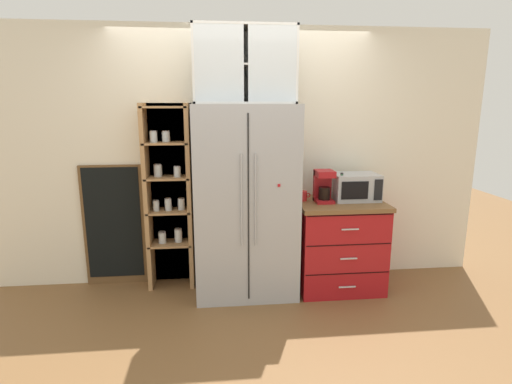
{
  "coord_description": "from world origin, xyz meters",
  "views": [
    {
      "loc": [
        -0.28,
        -3.65,
        1.81
      ],
      "look_at": [
        0.1,
        0.03,
        1.0
      ],
      "focal_mm": 28.08,
      "sensor_mm": 36.0,
      "label": 1
    }
  ],
  "objects_px": {
    "refrigerator": "(246,202)",
    "microwave": "(355,187)",
    "coffee_maker": "(323,186)",
    "chalkboard_menu": "(114,225)",
    "mug_red": "(303,196)",
    "bottle_green": "(341,189)"
  },
  "relations": [
    {
      "from": "refrigerator",
      "to": "microwave",
      "type": "relative_size",
      "value": 4.11
    },
    {
      "from": "refrigerator",
      "to": "chalkboard_menu",
      "type": "bearing_deg",
      "value": 166.98
    },
    {
      "from": "bottle_green",
      "to": "chalkboard_menu",
      "type": "xyz_separation_m",
      "value": [
        -2.22,
        0.32,
        -0.39
      ]
    },
    {
      "from": "mug_red",
      "to": "coffee_maker",
      "type": "bearing_deg",
      "value": -16.55
    },
    {
      "from": "refrigerator",
      "to": "bottle_green",
      "type": "bearing_deg",
      "value": -1.15
    },
    {
      "from": "microwave",
      "to": "mug_red",
      "type": "height_order",
      "value": "microwave"
    },
    {
      "from": "mug_red",
      "to": "bottle_green",
      "type": "bearing_deg",
      "value": -13.37
    },
    {
      "from": "coffee_maker",
      "to": "mug_red",
      "type": "bearing_deg",
      "value": 163.45
    },
    {
      "from": "bottle_green",
      "to": "mug_red",
      "type": "bearing_deg",
      "value": 166.63
    },
    {
      "from": "chalkboard_menu",
      "to": "refrigerator",
      "type": "bearing_deg",
      "value": -13.02
    },
    {
      "from": "coffee_maker",
      "to": "mug_red",
      "type": "height_order",
      "value": "coffee_maker"
    },
    {
      "from": "refrigerator",
      "to": "mug_red",
      "type": "relative_size",
      "value": 15.33
    },
    {
      "from": "coffee_maker",
      "to": "bottle_green",
      "type": "distance_m",
      "value": 0.17
    },
    {
      "from": "bottle_green",
      "to": "refrigerator",
      "type": "bearing_deg",
      "value": 178.85
    },
    {
      "from": "mug_red",
      "to": "bottle_green",
      "type": "distance_m",
      "value": 0.37
    },
    {
      "from": "coffee_maker",
      "to": "chalkboard_menu",
      "type": "relative_size",
      "value": 0.25
    },
    {
      "from": "bottle_green",
      "to": "microwave",
      "type": "bearing_deg",
      "value": 23.35
    },
    {
      "from": "refrigerator",
      "to": "microwave",
      "type": "distance_m",
      "value": 1.09
    },
    {
      "from": "refrigerator",
      "to": "microwave",
      "type": "xyz_separation_m",
      "value": [
        1.09,
        0.05,
        0.11
      ]
    },
    {
      "from": "refrigerator",
      "to": "bottle_green",
      "type": "distance_m",
      "value": 0.93
    },
    {
      "from": "refrigerator",
      "to": "coffee_maker",
      "type": "xyz_separation_m",
      "value": [
        0.75,
        0.01,
        0.13
      ]
    },
    {
      "from": "coffee_maker",
      "to": "mug_red",
      "type": "relative_size",
      "value": 2.62
    }
  ]
}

